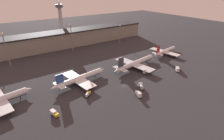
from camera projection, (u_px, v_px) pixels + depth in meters
ground at (124, 86)px, 117.89m from camera, size 600.00×600.00×0.00m
terminal_building at (66, 39)px, 192.46m from camera, size 196.29×22.10×17.17m
airplane_1 at (80, 78)px, 120.19m from camera, size 43.46×31.44×11.48m
airplane_2 at (135, 63)px, 143.45m from camera, size 49.58×37.02×13.06m
airplane_3 at (165, 51)px, 171.83m from camera, size 38.42×31.35×11.14m
service_vehicle_0 at (177, 69)px, 137.95m from camera, size 7.21×7.06×3.33m
service_vehicle_1 at (54, 113)px, 90.01m from camera, size 3.31×5.86×2.76m
service_vehicle_2 at (144, 70)px, 135.25m from camera, size 6.06×7.78×3.77m
service_vehicle_3 at (88, 94)px, 105.84m from camera, size 4.74×4.50×2.61m
service_vehicle_4 at (138, 94)px, 105.54m from camera, size 3.62×5.65×3.25m
service_vehicle_5 at (141, 86)px, 113.84m from camera, size 4.70×5.91×3.09m
lamp_post_0 at (5, 46)px, 139.21m from camera, size 1.80×1.80×28.29m
lamp_post_1 at (71, 35)px, 167.52m from camera, size 1.80×1.80×29.02m
lamp_post_2 at (120, 32)px, 198.79m from camera, size 1.80×1.80×21.78m
control_tower at (60, 17)px, 222.73m from camera, size 9.00×9.00×43.45m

